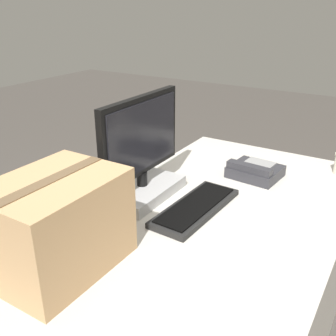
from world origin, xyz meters
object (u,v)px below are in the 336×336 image
Objects in this scene: keyboard at (196,207)px; cardboard_box at (57,224)px; spoon at (208,291)px; monitor at (142,160)px; desk_phone at (255,171)px.

keyboard is 1.12× the size of cardboard_box.
cardboard_box is (-0.13, 0.43, 0.14)m from spoon.
desk_phone is (0.42, -0.33, -0.13)m from monitor.
desk_phone is at bearing -37.97° from monitor.
keyboard is 0.43m from desk_phone.
spoon is (-0.39, -0.25, -0.01)m from keyboard.
desk_phone is 0.98m from cardboard_box.
monitor is at bearing 6.44° from cardboard_box.
spoon is 0.47m from cardboard_box.
spoon is at bearing -73.56° from cardboard_box.
keyboard is 0.56m from cardboard_box.
desk_phone is at bearing -16.16° from cardboard_box.
keyboard is at bearing -20.13° from cardboard_box.
monitor is 0.64m from spoon.
monitor is 0.55m from desk_phone.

